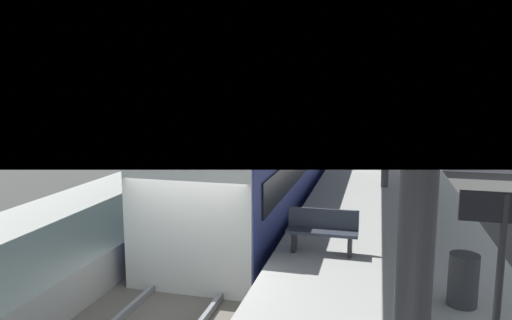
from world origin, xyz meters
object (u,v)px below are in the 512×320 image
at_px(commuter_train, 272,160).
at_px(platform_bench, 322,229).
at_px(platform_sign, 502,247).
at_px(litter_bin, 463,280).

height_order(commuter_train, platform_bench, commuter_train).
bearing_deg(platform_sign, platform_bench, 120.94).
height_order(commuter_train, litter_bin, commuter_train).
bearing_deg(platform_bench, platform_sign, -59.06).
distance_m(platform_bench, litter_bin, 2.93).
xyz_separation_m(commuter_train, litter_bin, (4.86, -8.52, -0.33)).
bearing_deg(platform_bench, commuter_train, 110.61).
height_order(platform_bench, litter_bin, platform_bench).
distance_m(platform_bench, platform_sign, 4.63).
xyz_separation_m(commuter_train, platform_bench, (2.54, -6.75, -0.26)).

